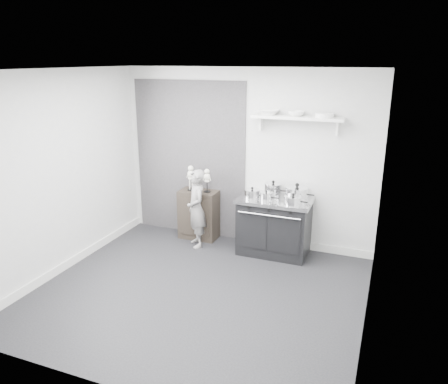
% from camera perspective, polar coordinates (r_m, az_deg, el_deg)
% --- Properties ---
extents(ground, '(4.00, 4.00, 0.00)m').
position_cam_1_polar(ground, '(5.65, -3.40, -12.88)').
color(ground, black).
rests_on(ground, ground).
extents(room_shell, '(4.02, 3.62, 2.71)m').
position_cam_1_polar(room_shell, '(5.20, -3.91, 3.94)').
color(room_shell, '#B8B8B6').
rests_on(room_shell, ground).
extents(wall_shelf, '(1.30, 0.26, 0.24)m').
position_cam_1_polar(wall_shelf, '(6.29, 9.57, 9.46)').
color(wall_shelf, white).
rests_on(wall_shelf, room_shell).
extents(stove, '(1.07, 0.67, 0.86)m').
position_cam_1_polar(stove, '(6.54, 6.57, -4.41)').
color(stove, black).
rests_on(stove, ground).
extents(side_cabinet, '(0.61, 0.36, 0.79)m').
position_cam_1_polar(side_cabinet, '(7.08, -3.29, -2.93)').
color(side_cabinet, black).
rests_on(side_cabinet, ground).
extents(child, '(0.51, 0.53, 1.22)m').
position_cam_1_polar(child, '(6.71, -3.61, -2.17)').
color(child, slate).
rests_on(child, ground).
extents(pot_front_left, '(0.31, 0.23, 0.18)m').
position_cam_1_polar(pot_front_left, '(6.35, 3.69, -0.26)').
color(pot_front_left, silver).
rests_on(pot_front_left, stove).
extents(pot_back_left, '(0.35, 0.26, 0.23)m').
position_cam_1_polar(pot_back_left, '(6.52, 6.43, 0.36)').
color(pot_back_left, silver).
rests_on(pot_back_left, stove).
extents(pot_back_right, '(0.43, 0.34, 0.24)m').
position_cam_1_polar(pot_back_right, '(6.41, 9.49, -0.10)').
color(pot_back_right, silver).
rests_on(pot_back_right, stove).
extents(pot_front_right, '(0.34, 0.25, 0.17)m').
position_cam_1_polar(pot_front_right, '(6.16, 9.00, -1.07)').
color(pot_front_right, silver).
rests_on(pot_front_right, stove).
extents(pot_front_center, '(0.27, 0.18, 0.16)m').
position_cam_1_polar(pot_front_center, '(6.28, 5.56, -0.56)').
color(pot_front_center, silver).
rests_on(pot_front_center, stove).
extents(skeleton_full, '(0.13, 0.08, 0.47)m').
position_cam_1_polar(skeleton_full, '(6.95, -4.35, 2.10)').
color(skeleton_full, silver).
rests_on(skeleton_full, side_cabinet).
extents(skeleton_torso, '(0.12, 0.08, 0.43)m').
position_cam_1_polar(skeleton_torso, '(6.84, -2.23, 1.74)').
color(skeleton_torso, silver).
rests_on(skeleton_torso, side_cabinet).
extents(bowl_large, '(0.30, 0.30, 0.07)m').
position_cam_1_polar(bowl_large, '(6.37, 5.84, 10.33)').
color(bowl_large, white).
rests_on(bowl_large, wall_shelf).
extents(bowl_small, '(0.23, 0.23, 0.07)m').
position_cam_1_polar(bowl_small, '(6.28, 9.39, 10.07)').
color(bowl_small, white).
rests_on(bowl_small, wall_shelf).
extents(plate_stack, '(0.26, 0.26, 0.06)m').
position_cam_1_polar(plate_stack, '(6.21, 12.99, 9.74)').
color(plate_stack, white).
rests_on(plate_stack, wall_shelf).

